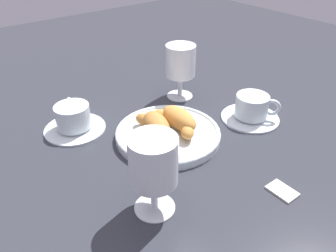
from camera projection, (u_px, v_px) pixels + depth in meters
ground_plane at (177, 138)px, 0.72m from camera, size 2.20×2.20×0.00m
pastry_plate at (168, 134)px, 0.72m from camera, size 0.23×0.23×0.02m
croissant_large at (178, 119)px, 0.71m from camera, size 0.14×0.07×0.04m
croissant_small at (155, 126)px, 0.69m from camera, size 0.13×0.09×0.04m
coffee_cup_near at (73, 119)px, 0.74m from camera, size 0.14×0.14×0.06m
coffee_cup_far at (252, 109)px, 0.77m from camera, size 0.14×0.14×0.06m
juice_glass_left at (180, 64)px, 0.84m from camera, size 0.08×0.08×0.14m
juice_glass_right at (153, 164)px, 0.50m from camera, size 0.08×0.08×0.14m
sugar_packet at (282, 190)px, 0.58m from camera, size 0.05×0.03×0.01m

